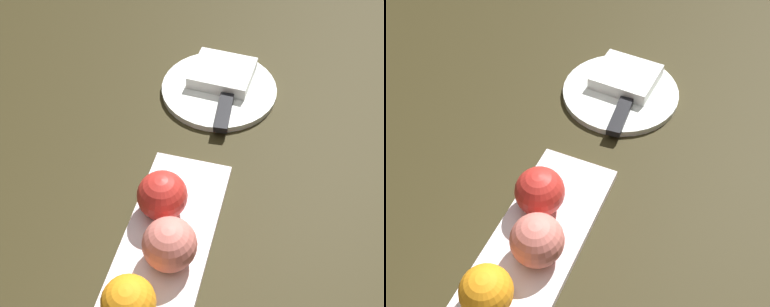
% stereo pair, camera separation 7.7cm
% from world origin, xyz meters
% --- Properties ---
extents(ground_plane, '(2.40, 2.40, 0.00)m').
position_xyz_m(ground_plane, '(0.00, 0.00, 0.00)').
color(ground_plane, '#2C2611').
extents(fruit_tray, '(0.43, 0.12, 0.01)m').
position_xyz_m(fruit_tray, '(0.02, -0.02, 0.01)').
color(fruit_tray, white).
rests_on(fruit_tray, ground_plane).
extents(apple, '(0.07, 0.07, 0.07)m').
position_xyz_m(apple, '(0.12, -0.00, 0.05)').
color(apple, red).
rests_on(apple, fruit_tray).
extents(orange_near_apple, '(0.07, 0.07, 0.07)m').
position_xyz_m(orange_near_apple, '(-0.04, -0.01, 0.05)').
color(orange_near_apple, orange).
rests_on(orange_near_apple, fruit_tray).
extents(peach, '(0.07, 0.07, 0.07)m').
position_xyz_m(peach, '(0.05, -0.03, 0.05)').
color(peach, '#D66F63').
rests_on(peach, fruit_tray).
extents(dinner_plate, '(0.21, 0.21, 0.01)m').
position_xyz_m(dinner_plate, '(0.42, -0.02, 0.01)').
color(dinner_plate, white).
rests_on(dinner_plate, ground_plane).
extents(folded_napkin, '(0.11, 0.12, 0.02)m').
position_xyz_m(folded_napkin, '(0.44, -0.02, 0.02)').
color(folded_napkin, white).
rests_on(folded_napkin, dinner_plate).
extents(knife, '(0.18, 0.03, 0.01)m').
position_xyz_m(knife, '(0.36, -0.04, 0.02)').
color(knife, silver).
rests_on(knife, dinner_plate).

